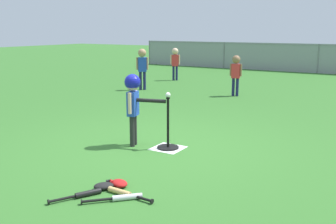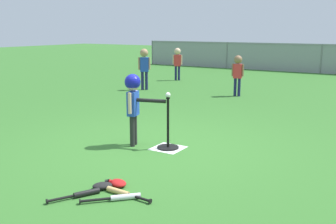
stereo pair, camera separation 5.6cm
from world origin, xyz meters
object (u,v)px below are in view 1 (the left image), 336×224
at_px(batting_tee, 168,140).
at_px(fielder_deep_left, 236,70).
at_px(spare_bat_wood, 124,193).
at_px(batter_child, 133,95).
at_px(spare_bat_silver, 121,198).
at_px(fielder_near_left, 142,64).
at_px(spare_bat_black, 83,194).
at_px(fielder_deep_right, 175,60).
at_px(glove_by_plate, 104,186).
at_px(glove_near_bats, 119,183).
at_px(baseball_on_tee, 168,95).

bearing_deg(batting_tee, fielder_deep_left, 100.35).
bearing_deg(spare_bat_wood, batting_tee, 105.80).
xyz_separation_m(batter_child, fielder_deep_left, (-0.37, 5.00, -0.09)).
height_order(batter_child, spare_bat_silver, batter_child).
bearing_deg(batter_child, spare_bat_wood, -57.33).
distance_m(batting_tee, batter_child, 0.84).
xyz_separation_m(fielder_near_left, spare_bat_silver, (4.10, -6.28, -0.73)).
bearing_deg(spare_bat_black, batting_tee, 93.77).
height_order(batter_child, fielder_near_left, fielder_near_left).
distance_m(fielder_deep_right, fielder_near_left, 2.34).
relative_size(glove_by_plate, glove_near_bats, 1.03).
bearing_deg(fielder_deep_right, glove_near_bats, -63.67).
height_order(spare_bat_silver, spare_bat_black, same).
xyz_separation_m(fielder_deep_left, fielder_deep_right, (-2.96, 1.95, 0.02)).
distance_m(batter_child, glove_near_bats, 1.74).
relative_size(fielder_near_left, spare_bat_silver, 2.42).
distance_m(spare_bat_silver, spare_bat_wood, 0.12).
distance_m(fielder_deep_left, fielder_deep_right, 3.54).
bearing_deg(baseball_on_tee, glove_by_plate, -83.97).
xyz_separation_m(spare_bat_silver, spare_bat_black, (-0.39, -0.14, 0.00)).
distance_m(fielder_deep_right, glove_near_bats, 9.31).
relative_size(fielder_deep_right, spare_bat_black, 2.09).
bearing_deg(batting_tee, batter_child, -164.57).
bearing_deg(spare_bat_silver, batting_tee, 106.20).
bearing_deg(fielder_deep_left, batter_child, -85.73).
relative_size(batting_tee, fielder_near_left, 0.65).
height_order(batting_tee, fielder_near_left, fielder_near_left).
xyz_separation_m(batting_tee, fielder_deep_left, (-0.89, 4.86, 0.56)).
bearing_deg(fielder_deep_left, glove_near_bats, -79.68).
relative_size(batting_tee, fielder_deep_left, 0.72).
xyz_separation_m(fielder_deep_left, spare_bat_wood, (1.36, -6.55, -0.65)).
height_order(fielder_near_left, glove_by_plate, fielder_near_left).
bearing_deg(spare_bat_black, fielder_deep_left, 98.49).
distance_m(spare_bat_black, glove_by_plate, 0.29).
bearing_deg(glove_by_plate, fielder_deep_left, 99.26).
bearing_deg(baseball_on_tee, batter_child, -164.57).
height_order(glove_by_plate, glove_near_bats, same).
height_order(spare_bat_silver, glove_by_plate, glove_by_plate).
height_order(baseball_on_tee, glove_by_plate, baseball_on_tee).
distance_m(baseball_on_tee, fielder_near_left, 5.74).
xyz_separation_m(spare_bat_silver, glove_near_bats, (-0.25, 0.29, 0.01)).
xyz_separation_m(fielder_near_left, spare_bat_black, (3.71, -6.43, -0.73)).
height_order(fielder_deep_right, spare_bat_wood, fielder_deep_right).
relative_size(batter_child, spare_bat_black, 2.08).
relative_size(fielder_deep_right, glove_near_bats, 4.15).
xyz_separation_m(baseball_on_tee, fielder_deep_right, (-3.85, 6.81, -0.10)).
xyz_separation_m(baseball_on_tee, fielder_deep_left, (-0.89, 4.86, -0.12)).
distance_m(spare_bat_silver, glove_by_plate, 0.38).
relative_size(baseball_on_tee, fielder_deep_right, 0.07).
bearing_deg(spare_bat_wood, fielder_near_left, 123.32).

